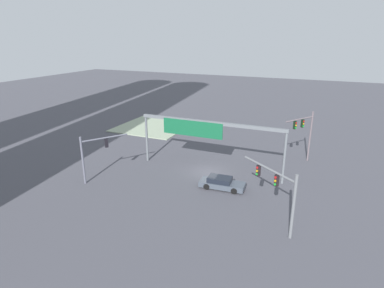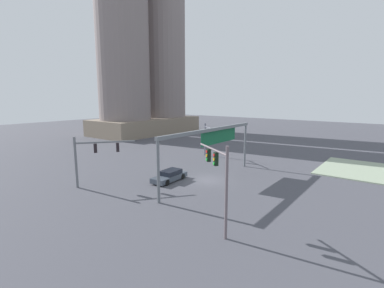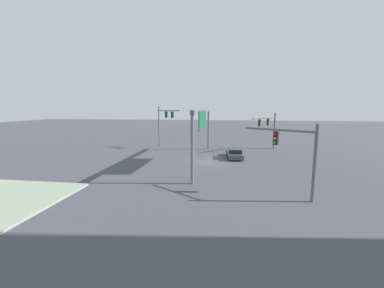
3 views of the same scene
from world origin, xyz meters
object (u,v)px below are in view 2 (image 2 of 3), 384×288
traffic_signal_opposite_side (208,135)px  traffic_signal_cross_street (92,153)px  traffic_signal_near_corner (219,172)px  sedan_car_approaching (170,176)px

traffic_signal_opposite_side → traffic_signal_cross_street: bearing=-60.8°
traffic_signal_cross_street → traffic_signal_near_corner: bearing=-53.4°
traffic_signal_opposite_side → traffic_signal_cross_street: traffic_signal_cross_street is taller
sedan_car_approaching → traffic_signal_opposite_side: bearing=-167.7°
traffic_signal_opposite_side → traffic_signal_cross_street: 19.60m
traffic_signal_near_corner → traffic_signal_cross_street: traffic_signal_near_corner is taller
traffic_signal_opposite_side → sedan_car_approaching: size_ratio=1.10×
traffic_signal_near_corner → sedan_car_approaching: 13.25m
traffic_signal_opposite_side → sedan_car_approaching: traffic_signal_opposite_side is taller
traffic_signal_near_corner → traffic_signal_cross_street: 15.81m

